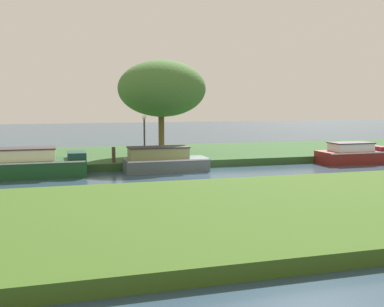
{
  "coord_description": "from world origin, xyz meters",
  "views": [
    {
      "loc": [
        -7.11,
        -22.33,
        3.62
      ],
      "look_at": [
        -0.21,
        1.2,
        0.9
      ],
      "focal_mm": 43.36,
      "sensor_mm": 36.0,
      "label": 1
    }
  ],
  "objects_px": {
    "slate_barge": "(164,161)",
    "mooring_post_far": "(114,155)",
    "forest_cruiser": "(23,165)",
    "maroon_narrowboat": "(353,154)",
    "willow_tree_left": "(162,89)",
    "lamp_post": "(144,131)",
    "mooring_post_near": "(28,161)"
  },
  "relations": [
    {
      "from": "slate_barge",
      "to": "willow_tree_left",
      "type": "bearing_deg",
      "value": 78.02
    },
    {
      "from": "willow_tree_left",
      "to": "mooring_post_near",
      "type": "bearing_deg",
      "value": -157.5
    },
    {
      "from": "lamp_post",
      "to": "forest_cruiser",
      "type": "bearing_deg",
      "value": -158.28
    },
    {
      "from": "forest_cruiser",
      "to": "willow_tree_left",
      "type": "xyz_separation_m",
      "value": [
        7.89,
        4.48,
        3.82
      ]
    },
    {
      "from": "slate_barge",
      "to": "maroon_narrowboat",
      "type": "distance_m",
      "value": 11.51
    },
    {
      "from": "lamp_post",
      "to": "mooring_post_far",
      "type": "bearing_deg",
      "value": -146.39
    },
    {
      "from": "maroon_narrowboat",
      "to": "willow_tree_left",
      "type": "bearing_deg",
      "value": 157.01
    },
    {
      "from": "slate_barge",
      "to": "mooring_post_near",
      "type": "bearing_deg",
      "value": 169.32
    },
    {
      "from": "willow_tree_left",
      "to": "lamp_post",
      "type": "height_order",
      "value": "willow_tree_left"
    },
    {
      "from": "forest_cruiser",
      "to": "lamp_post",
      "type": "xyz_separation_m",
      "value": [
        6.4,
        2.55,
        1.38
      ]
    },
    {
      "from": "mooring_post_far",
      "to": "slate_barge",
      "type": "bearing_deg",
      "value": -27.56
    },
    {
      "from": "slate_barge",
      "to": "mooring_post_far",
      "type": "xyz_separation_m",
      "value": [
        -2.45,
        1.28,
        0.25
      ]
    },
    {
      "from": "lamp_post",
      "to": "willow_tree_left",
      "type": "bearing_deg",
      "value": 52.38
    },
    {
      "from": "maroon_narrowboat",
      "to": "forest_cruiser",
      "type": "height_order",
      "value": "forest_cruiser"
    },
    {
      "from": "forest_cruiser",
      "to": "mooring_post_far",
      "type": "relative_size",
      "value": 7.12
    },
    {
      "from": "forest_cruiser",
      "to": "mooring_post_near",
      "type": "relative_size",
      "value": 11.69
    },
    {
      "from": "willow_tree_left",
      "to": "lamp_post",
      "type": "xyz_separation_m",
      "value": [
        -1.49,
        -1.93,
        -2.44
      ]
    },
    {
      "from": "maroon_narrowboat",
      "to": "willow_tree_left",
      "type": "relative_size",
      "value": 0.71
    },
    {
      "from": "maroon_narrowboat",
      "to": "mooring_post_far",
      "type": "bearing_deg",
      "value": 174.77
    },
    {
      "from": "forest_cruiser",
      "to": "mooring_post_far",
      "type": "xyz_separation_m",
      "value": [
        4.49,
        1.28,
        0.2
      ]
    },
    {
      "from": "willow_tree_left",
      "to": "forest_cruiser",
      "type": "bearing_deg",
      "value": -150.41
    },
    {
      "from": "maroon_narrowboat",
      "to": "lamp_post",
      "type": "distance_m",
      "value": 12.41
    },
    {
      "from": "slate_barge",
      "to": "willow_tree_left",
      "type": "xyz_separation_m",
      "value": [
        0.95,
        4.48,
        3.87
      ]
    },
    {
      "from": "lamp_post",
      "to": "mooring_post_far",
      "type": "height_order",
      "value": "lamp_post"
    },
    {
      "from": "slate_barge",
      "to": "mooring_post_near",
      "type": "distance_m",
      "value": 6.91
    },
    {
      "from": "slate_barge",
      "to": "maroon_narrowboat",
      "type": "relative_size",
      "value": 1.05
    },
    {
      "from": "lamp_post",
      "to": "mooring_post_near",
      "type": "height_order",
      "value": "lamp_post"
    },
    {
      "from": "forest_cruiser",
      "to": "mooring_post_far",
      "type": "height_order",
      "value": "forest_cruiser"
    },
    {
      "from": "slate_barge",
      "to": "willow_tree_left",
      "type": "relative_size",
      "value": 0.75
    },
    {
      "from": "slate_barge",
      "to": "mooring_post_far",
      "type": "bearing_deg",
      "value": 152.44
    },
    {
      "from": "forest_cruiser",
      "to": "lamp_post",
      "type": "distance_m",
      "value": 7.03
    },
    {
      "from": "mooring_post_far",
      "to": "forest_cruiser",
      "type": "bearing_deg",
      "value": -164.1
    }
  ]
}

